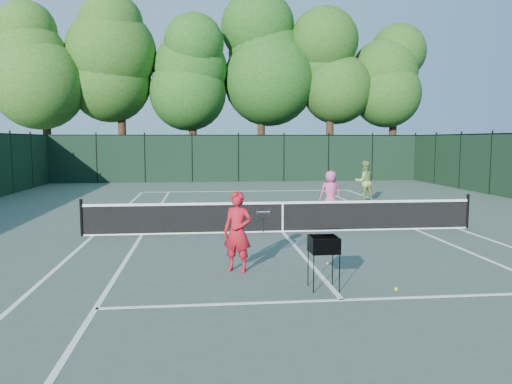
{
  "coord_description": "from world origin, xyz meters",
  "views": [
    {
      "loc": [
        -2.36,
        -14.5,
        2.74
      ],
      "look_at": [
        -0.69,
        1.0,
        1.1
      ],
      "focal_mm": 35.0,
      "sensor_mm": 36.0,
      "label": 1
    }
  ],
  "objects": [
    {
      "name": "ground",
      "position": [
        0.0,
        0.0,
        0.0
      ],
      "size": [
        90.0,
        90.0,
        0.0
      ],
      "primitive_type": "plane",
      "color": "#414F45",
      "rests_on": "ground"
    },
    {
      "name": "sideline_doubles_left",
      "position": [
        -5.49,
        0.0,
        0.0
      ],
      "size": [
        0.1,
        23.77,
        0.01
      ],
      "primitive_type": "cube",
      "color": "white",
      "rests_on": "ground"
    },
    {
      "name": "tree_4",
      "position": [
        7.0,
        21.6,
        8.14
      ],
      "size": [
        6.2,
        6.2,
        12.97
      ],
      "color": "black",
      "rests_on": "ground"
    },
    {
      "name": "service_line_near",
      "position": [
        0.0,
        -6.4,
        0.0
      ],
      "size": [
        8.23,
        0.1,
        0.01
      ],
      "primitive_type": "cube",
      "color": "white",
      "rests_on": "ground"
    },
    {
      "name": "sideline_singles_right",
      "position": [
        4.12,
        0.0,
        0.0
      ],
      "size": [
        0.1,
        23.77,
        0.01
      ],
      "primitive_type": "cube",
      "color": "white",
      "rests_on": "ground"
    },
    {
      "name": "tree_0",
      "position": [
        -13.0,
        21.5,
        8.16
      ],
      "size": [
        6.4,
        6.4,
        13.14
      ],
      "color": "black",
      "rests_on": "ground"
    },
    {
      "name": "tree_5",
      "position": [
        12.0,
        22.1,
        7.71
      ],
      "size": [
        5.8,
        5.8,
        12.23
      ],
      "color": "black",
      "rests_on": "ground"
    },
    {
      "name": "tree_1",
      "position": [
        -8.0,
        22.0,
        8.69
      ],
      "size": [
        6.8,
        6.8,
        13.98
      ],
      "color": "black",
      "rests_on": "ground"
    },
    {
      "name": "center_service_line",
      "position": [
        0.0,
        0.0,
        0.0
      ],
      "size": [
        0.1,
        12.8,
        0.01
      ],
      "primitive_type": "cube",
      "color": "white",
      "rests_on": "ground"
    },
    {
      "name": "tennis_net",
      "position": [
        0.0,
        0.0,
        0.48
      ],
      "size": [
        11.69,
        0.09,
        1.06
      ],
      "color": "black",
      "rests_on": "ground"
    },
    {
      "name": "sideline_singles_left",
      "position": [
        -4.12,
        0.0,
        0.0
      ],
      "size": [
        0.1,
        23.77,
        0.01
      ],
      "primitive_type": "cube",
      "color": "white",
      "rests_on": "ground"
    },
    {
      "name": "coach",
      "position": [
        -1.65,
        -4.32,
        0.84
      ],
      "size": [
        1.07,
        0.62,
        1.68
      ],
      "rotation": [
        0.0,
        0.0,
        -0.43
      ],
      "color": "#B11422",
      "rests_on": "ground"
    },
    {
      "name": "sideline_doubles_right",
      "position": [
        5.49,
        0.0,
        0.0
      ],
      "size": [
        0.1,
        23.77,
        0.01
      ],
      "primitive_type": "cube",
      "color": "white",
      "rests_on": "ground"
    },
    {
      "name": "loose_ball_near_cart",
      "position": [
        1.12,
        -6.0,
        0.03
      ],
      "size": [
        0.07,
        0.07,
        0.07
      ],
      "primitive_type": "sphere",
      "color": "#C0E02D",
      "rests_on": "ground"
    },
    {
      "name": "fence_far",
      "position": [
        0.0,
        18.0,
        1.5
      ],
      "size": [
        24.0,
        0.05,
        3.0
      ],
      "primitive_type": "cube",
      "color": "black",
      "rests_on": "ground"
    },
    {
      "name": "loose_ball_midcourt",
      "position": [
        0.37,
        -3.99,
        0.03
      ],
      "size": [
        0.07,
        0.07,
        0.07
      ],
      "primitive_type": "sphere",
      "color": "#CBE02D",
      "rests_on": "ground"
    },
    {
      "name": "ball_hopper",
      "position": [
        -0.17,
        -5.73,
        0.82
      ],
      "size": [
        0.53,
        0.53,
        0.98
      ],
      "rotation": [
        0.0,
        0.0,
        0.04
      ],
      "color": "black",
      "rests_on": "ground"
    },
    {
      "name": "baseline_far",
      "position": [
        0.0,
        11.88,
        0.0
      ],
      "size": [
        10.97,
        0.1,
        0.01
      ],
      "primitive_type": "cube",
      "color": "white",
      "rests_on": "ground"
    },
    {
      "name": "tree_2",
      "position": [
        -3.0,
        21.8,
        7.73
      ],
      "size": [
        6.0,
        6.0,
        12.4
      ],
      "color": "black",
      "rests_on": "ground"
    },
    {
      "name": "tree_3",
      "position": [
        2.0,
        22.3,
        9.01
      ],
      "size": [
        7.0,
        7.0,
        14.45
      ],
      "color": "black",
      "rests_on": "ground"
    },
    {
      "name": "player_green",
      "position": [
        4.73,
        6.7,
        0.91
      ],
      "size": [
        0.92,
        0.74,
        1.81
      ],
      "rotation": [
        0.0,
        0.0,
        3.2
      ],
      "color": "#7EA351",
      "rests_on": "ground"
    },
    {
      "name": "player_pink",
      "position": [
        2.32,
        3.3,
        0.81
      ],
      "size": [
        0.79,
        0.52,
        1.61
      ],
      "rotation": [
        0.0,
        0.0,
        3.15
      ],
      "color": "#D64B86",
      "rests_on": "ground"
    },
    {
      "name": "service_line_far",
      "position": [
        0.0,
        6.4,
        0.0
      ],
      "size": [
        8.23,
        0.1,
        0.01
      ],
      "primitive_type": "cube",
      "color": "white",
      "rests_on": "ground"
    }
  ]
}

